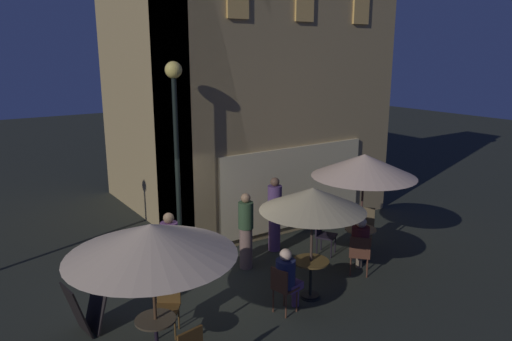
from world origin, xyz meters
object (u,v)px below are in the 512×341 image
Objects in this scene: cafe_table_0 at (156,333)px; patio_umbrella_0 at (151,240)px; patio_umbrella_2 at (364,166)px; patron_seated_0 at (287,276)px; menu_sandwich_board at (87,307)px; patron_standing_3 at (275,214)px; patron_seated_1 at (360,241)px; cafe_chair_4 at (360,252)px; street_lamp_near_corner at (176,126)px; cafe_table_1 at (311,271)px; cafe_chair_0 at (168,302)px; cafe_table_2 at (360,238)px; cafe_chair_2 at (282,286)px; patron_standing_4 at (246,231)px; patron_standing_2 at (170,255)px; cafe_chair_3 at (323,231)px; patio_umbrella_1 at (313,200)px; cafe_chair_5 at (366,224)px.

patio_umbrella_0 reaches higher than cafe_table_0.
patio_umbrella_2 is 2.00× the size of patron_seated_0.
menu_sandwich_board is at bearing 114.48° from patio_umbrella_0.
patio_umbrella_2 is 2.40m from patron_standing_3.
patron_standing_3 is at bearing 68.43° from patron_seated_1.
cafe_chair_4 is 0.70× the size of patron_seated_1.
cafe_table_1 is (1.53, -2.54, -2.63)m from street_lamp_near_corner.
patron_seated_0 is (-2.18, -0.30, 0.17)m from cafe_chair_4.
cafe_chair_0 is at bearing -120.69° from street_lamp_near_corner.
patron_seated_0 reaches higher than cafe_table_2.
patron_standing_4 is at bearing 63.55° from cafe_chair_2.
patio_umbrella_2 is at bearing -17.42° from patron_standing_2.
menu_sandwich_board is at bearing 143.93° from cafe_chair_2.
cafe_chair_0 is at bearing -177.19° from patio_umbrella_2.
street_lamp_near_corner is at bearing -140.38° from cafe_chair_3.
street_lamp_near_corner is 4.22m from cafe_table_0.
patio_umbrella_0 is 1.97× the size of patron_seated_1.
patio_umbrella_2 reaches higher than patio_umbrella_1.
cafe_table_1 is 1.88m from patron_standing_4.
cafe_table_2 is at bearing -33.49° from patron_standing_3.
patron_standing_2 is (-4.28, 0.87, 0.32)m from cafe_table_2.
patio_umbrella_0 is (-1.73, -2.75, -1.18)m from street_lamp_near_corner.
menu_sandwich_board is 2.19m from patio_umbrella_0.
cafe_chair_5 reaches higher than cafe_chair_3.
patron_seated_1 is (-0.02, -1.20, 0.18)m from cafe_chair_3.
cafe_chair_2 is at bearing -87.48° from cafe_chair_3.
cafe_chair_4 is at bearing 3.98° from cafe_chair_5.
patio_umbrella_0 is (-3.26, -0.21, 1.46)m from cafe_table_1.
patio_umbrella_0 is 1.47× the size of patron_standing_4.
cafe_table_1 is 0.43× the size of patron_standing_3.
cafe_table_2 is (3.60, -1.85, -2.64)m from street_lamp_near_corner.
cafe_chair_0 is 1.01× the size of cafe_chair_4.
patio_umbrella_2 reaches higher than cafe_chair_3.
patio_umbrella_1 is 2.20m from patio_umbrella_2.
patio_umbrella_0 reaches higher than patron_standing_3.
street_lamp_near_corner is at bearing 100.53° from patron_seated_1.
cafe_chair_5 reaches higher than cafe_chair_2.
patron_standing_4 is (-0.30, 1.82, 0.32)m from cafe_table_1.
patio_umbrella_1 is 2.16m from patron_standing_4.
patron_standing_3 is (-1.99, 1.07, 0.34)m from cafe_chair_5.
cafe_chair_5 is at bearing 13.06° from patio_umbrella_0.
cafe_table_1 is 3.03m from cafe_chair_5.
cafe_chair_0 is 2.05m from cafe_chair_2.
patio_umbrella_2 is at bearing 0.00° from cafe_table_2.
street_lamp_near_corner is at bearing 92.86° from cafe_chair_2.
cafe_chair_3 is 1.31m from cafe_chair_4.
cafe_chair_5 is at bearing -4.35° from cafe_chair_4.
patio_umbrella_0 is 2.74× the size of cafe_chair_3.
cafe_table_1 is 1.50m from cafe_chair_4.
cafe_chair_5 is (5.55, 0.73, 0.03)m from cafe_chair_0.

